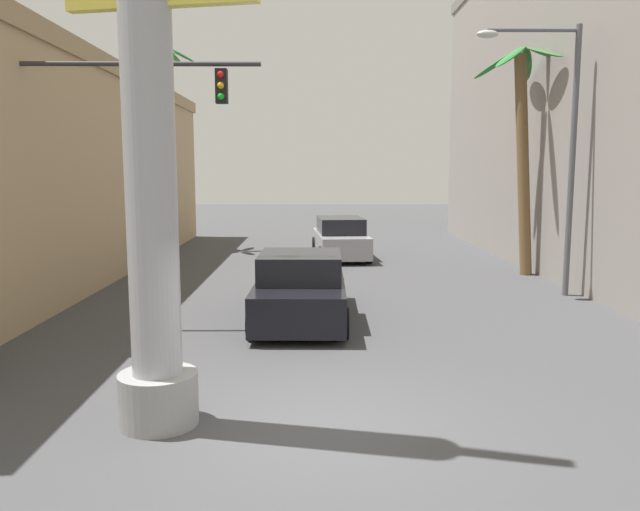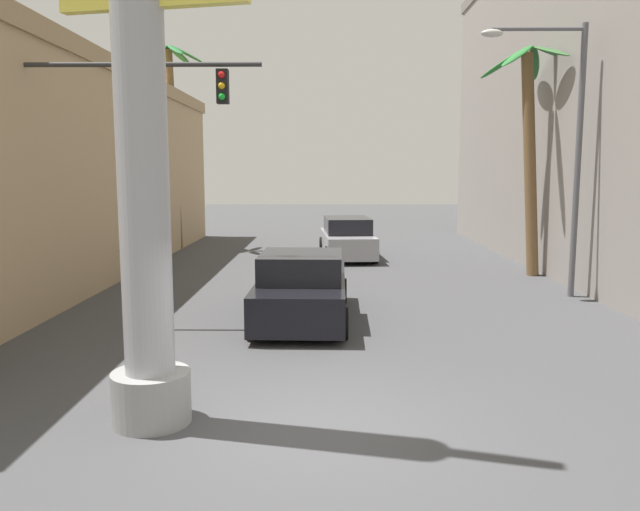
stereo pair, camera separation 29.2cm
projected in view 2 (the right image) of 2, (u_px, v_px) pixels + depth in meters
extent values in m
plane|color=#424244|center=(322.00, 287.00, 18.10)|extent=(89.59, 89.59, 0.00)
cylinder|color=#9E9EA3|center=(139.00, 76.00, 7.76)|extent=(0.65, 0.65, 9.03)
cylinder|color=gray|center=(152.00, 397.00, 8.32)|extent=(1.04, 1.04, 0.70)
cylinder|color=#59595E|center=(578.00, 163.00, 16.26)|extent=(0.16, 0.16, 7.07)
cylinder|color=#59595E|center=(539.00, 29.00, 15.82)|extent=(2.36, 0.10, 0.10)
ellipsoid|color=beige|center=(492.00, 33.00, 15.85)|extent=(0.56, 0.28, 0.20)
cylinder|color=#333333|center=(9.00, 196.00, 13.34)|extent=(0.14, 0.14, 5.63)
cylinder|color=#333333|center=(130.00, 65.00, 12.94)|extent=(5.47, 0.10, 0.10)
cube|color=black|center=(223.00, 87.00, 12.97)|extent=(0.24, 0.24, 0.70)
sphere|color=red|center=(221.00, 75.00, 12.82)|extent=(0.14, 0.14, 0.14)
sphere|color=yellow|center=(222.00, 86.00, 12.85)|extent=(0.14, 0.14, 0.14)
sphere|color=green|center=(222.00, 97.00, 12.87)|extent=(0.14, 0.14, 0.14)
cylinder|color=black|center=(271.00, 291.00, 15.87)|extent=(0.23, 0.64, 0.64)
cylinder|color=black|center=(342.00, 291.00, 15.81)|extent=(0.23, 0.64, 0.64)
cylinder|color=black|center=(252.00, 323.00, 12.51)|extent=(0.23, 0.64, 0.64)
cylinder|color=black|center=(343.00, 323.00, 12.46)|extent=(0.23, 0.64, 0.64)
cube|color=black|center=(302.00, 295.00, 14.13)|extent=(2.01, 4.87, 0.80)
cube|color=black|center=(301.00, 267.00, 13.67)|extent=(1.80, 2.06, 0.60)
cylinder|color=black|center=(322.00, 245.00, 25.71)|extent=(0.27, 0.65, 0.64)
cylinder|color=black|center=(363.00, 244.00, 25.81)|extent=(0.27, 0.65, 0.64)
cylinder|color=black|center=(328.00, 255.00, 22.52)|extent=(0.27, 0.65, 0.64)
cylinder|color=black|center=(375.00, 255.00, 22.63)|extent=(0.27, 0.65, 0.64)
cube|color=#99999E|center=(347.00, 243.00, 24.14)|extent=(2.13, 4.72, 0.80)
cube|color=black|center=(347.00, 225.00, 24.04)|extent=(1.84, 2.65, 0.60)
cylinder|color=brown|center=(174.00, 151.00, 26.43)|extent=(0.55, 0.43, 8.36)
ellipsoid|color=#29662D|center=(187.00, 54.00, 25.82)|extent=(1.41, 0.45, 0.80)
ellipsoid|color=#2E782D|center=(180.00, 56.00, 26.46)|extent=(0.89, 1.48, 0.63)
ellipsoid|color=#2A622D|center=(165.00, 57.00, 26.45)|extent=(0.95, 1.43, 0.75)
ellipsoid|color=#295F2D|center=(150.00, 53.00, 25.68)|extent=(1.45, 0.55, 0.75)
ellipsoid|color=#20742D|center=(154.00, 50.00, 25.16)|extent=(1.12, 1.40, 0.64)
ellipsoid|color=#1F632D|center=(175.00, 50.00, 25.15)|extent=(1.12, 1.40, 0.65)
cylinder|color=brown|center=(530.00, 166.00, 19.75)|extent=(0.78, 0.62, 7.01)
ellipsoid|color=#24672D|center=(562.00, 56.00, 19.05)|extent=(1.74, 0.44, 0.64)
ellipsoid|color=#28602D|center=(533.00, 64.00, 19.94)|extent=(0.88, 1.65, 0.93)
ellipsoid|color=#24792D|center=(505.00, 62.00, 19.64)|extent=(1.52, 1.24, 0.95)
ellipsoid|color=#266F2D|center=(517.00, 55.00, 18.53)|extent=(1.45, 1.37, 0.90)
ellipsoid|color=#31602D|center=(551.00, 51.00, 18.26)|extent=(0.85, 1.75, 0.66)
cylinder|color=#3F3833|center=(163.00, 255.00, 21.62)|extent=(0.14, 0.14, 0.89)
cylinder|color=#3F3833|center=(159.00, 256.00, 21.45)|extent=(0.14, 0.14, 0.89)
cylinder|color=gold|center=(160.00, 234.00, 21.44)|extent=(0.46, 0.46, 0.56)
sphere|color=tan|center=(160.00, 223.00, 21.38)|extent=(0.22, 0.22, 0.22)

